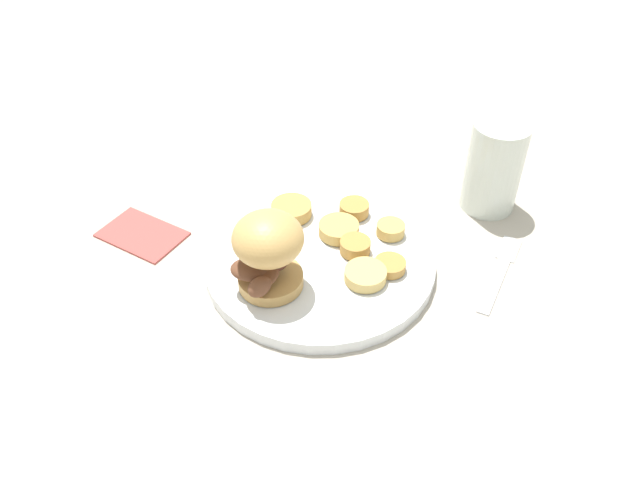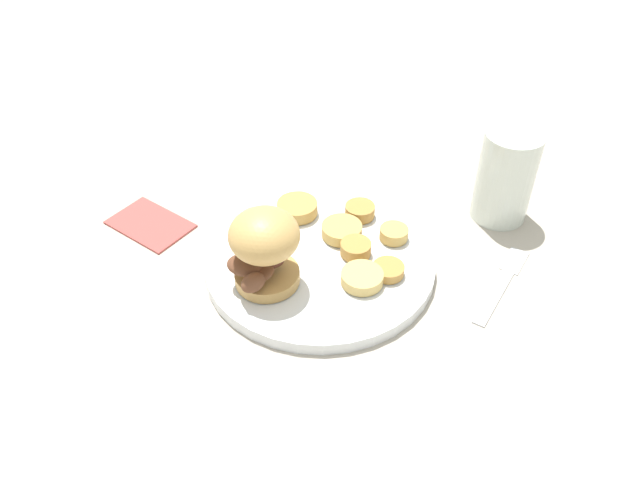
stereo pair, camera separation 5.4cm
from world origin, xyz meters
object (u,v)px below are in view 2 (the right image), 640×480
Objects in this scene: sandwich at (264,246)px; drinking_glass at (506,176)px; dinner_plate at (320,260)px; fork at (502,283)px.

drinking_glass reaches higher than sandwich.
dinner_plate reaches higher than fork.
dinner_plate is at bearing -23.34° from drinking_glass.
drinking_glass is at bearing 156.66° from dinner_plate.
sandwich reaches higher than fork.
fork is at bearing 125.07° from dinner_plate.
fork is 1.18× the size of drinking_glass.
fork is at bearing 136.31° from sandwich.
drinking_glass is (-0.33, 0.12, -0.01)m from sandwich.
dinner_plate is 1.89× the size of fork.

